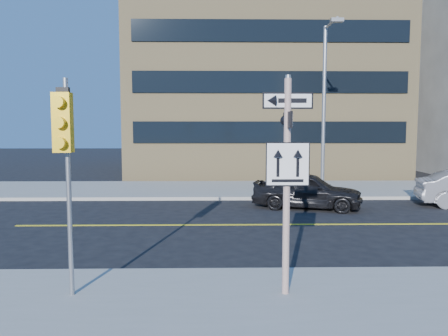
{
  "coord_description": "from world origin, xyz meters",
  "views": [
    {
      "loc": [
        -1.31,
        -10.46,
        3.26
      ],
      "look_at": [
        -1.03,
        4.0,
        1.93
      ],
      "focal_mm": 35.0,
      "sensor_mm": 36.0,
      "label": 1
    }
  ],
  "objects_px": {
    "traffic_signal": "(64,141)",
    "streetlight_a": "(325,97)",
    "parked_car_a": "(307,190)",
    "sign_pole": "(287,173)"
  },
  "relations": [
    {
      "from": "traffic_signal",
      "to": "streetlight_a",
      "type": "bearing_deg",
      "value": 59.2
    },
    {
      "from": "parked_car_a",
      "to": "streetlight_a",
      "type": "distance_m",
      "value": 5.75
    },
    {
      "from": "parked_car_a",
      "to": "sign_pole",
      "type": "bearing_deg",
      "value": -177.28
    },
    {
      "from": "sign_pole",
      "to": "traffic_signal",
      "type": "xyz_separation_m",
      "value": [
        -4.0,
        -0.15,
        0.59
      ]
    },
    {
      "from": "traffic_signal",
      "to": "sign_pole",
      "type": "bearing_deg",
      "value": 2.11
    },
    {
      "from": "traffic_signal",
      "to": "parked_car_a",
      "type": "relative_size",
      "value": 0.92
    },
    {
      "from": "streetlight_a",
      "to": "traffic_signal",
      "type": "bearing_deg",
      "value": -120.8
    },
    {
      "from": "traffic_signal",
      "to": "streetlight_a",
      "type": "xyz_separation_m",
      "value": [
        8.0,
        13.42,
        1.73
      ]
    },
    {
      "from": "sign_pole",
      "to": "streetlight_a",
      "type": "xyz_separation_m",
      "value": [
        4.0,
        13.27,
        2.32
      ]
    },
    {
      "from": "parked_car_a",
      "to": "streetlight_a",
      "type": "relative_size",
      "value": 0.54
    }
  ]
}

